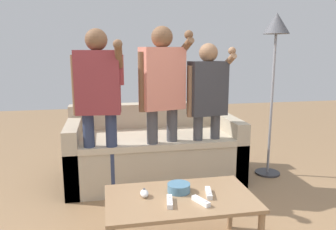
% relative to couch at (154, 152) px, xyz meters
% --- Properties ---
extents(couch, '(1.83, 0.89, 0.79)m').
position_rel_couch_xyz_m(couch, '(0.00, 0.00, 0.00)').
color(couch, '#B7A88E').
rests_on(couch, ground).
extents(coffee_table, '(1.01, 0.59, 0.43)m').
position_rel_couch_xyz_m(coffee_table, '(-0.03, -1.43, 0.08)').
color(coffee_table, '#997551').
rests_on(coffee_table, ground).
extents(snack_bowl, '(0.16, 0.16, 0.06)m').
position_rel_couch_xyz_m(snack_bowl, '(-0.03, -1.36, 0.16)').
color(snack_bowl, teal).
rests_on(snack_bowl, coffee_table).
extents(game_remote_nunchuk, '(0.06, 0.09, 0.05)m').
position_rel_couch_xyz_m(game_remote_nunchuk, '(-0.27, -1.39, 0.15)').
color(game_remote_nunchuk, white).
rests_on(game_remote_nunchuk, coffee_table).
extents(floor_lamp, '(0.28, 0.28, 1.79)m').
position_rel_couch_xyz_m(floor_lamp, '(1.31, -0.13, 1.20)').
color(floor_lamp, '#2D2D33').
rests_on(floor_lamp, ground).
extents(player_left, '(0.47, 0.39, 1.60)m').
position_rel_couch_xyz_m(player_left, '(-0.57, -0.42, 0.70)').
color(player_left, '#2D3856').
rests_on(player_left, ground).
extents(player_center, '(0.51, 0.31, 1.63)m').
position_rel_couch_xyz_m(player_center, '(0.03, -0.38, 0.72)').
color(player_center, '#47474C').
rests_on(player_center, ground).
extents(player_right, '(0.45, 0.29, 1.47)m').
position_rel_couch_xyz_m(player_right, '(0.49, -0.35, 0.62)').
color(player_right, '#47474C').
rests_on(player_right, ground).
extents(game_remote_wand_near, '(0.09, 0.15, 0.03)m').
position_rel_couch_xyz_m(game_remote_wand_near, '(0.08, -1.56, 0.15)').
color(game_remote_wand_near, white).
rests_on(game_remote_wand_near, coffee_table).
extents(game_remote_wand_far, '(0.07, 0.17, 0.03)m').
position_rel_couch_xyz_m(game_remote_wand_far, '(0.16, -1.44, 0.15)').
color(game_remote_wand_far, white).
rests_on(game_remote_wand_far, coffee_table).
extents(game_remote_wand_spare, '(0.06, 0.16, 0.03)m').
position_rel_couch_xyz_m(game_remote_wand_spare, '(-0.12, -1.52, 0.15)').
color(game_remote_wand_spare, white).
rests_on(game_remote_wand_spare, coffee_table).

